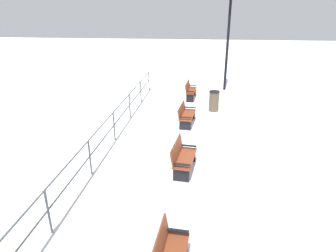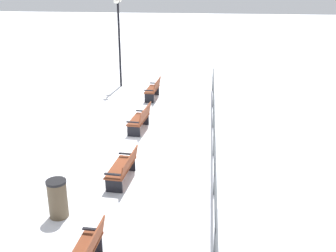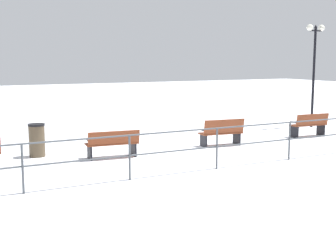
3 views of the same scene
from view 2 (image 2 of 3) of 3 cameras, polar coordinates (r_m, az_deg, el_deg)
The scene contains 7 objects.
ground_plane at distance 13.94m, azimuth -4.81°, elevation -3.53°, with size 80.00×80.00×0.00m, color white.
bench_nearest at distance 19.17m, azimuth -1.94°, elevation 4.96°, with size 0.62×1.45×0.88m.
bench_second at distance 15.53m, azimuth -3.70°, elevation 0.95°, with size 0.74×1.49×0.91m.
bench_third at distance 12.02m, azimuth -5.99°, elevation -5.54°, with size 0.72×1.57×0.82m.
lamppost_near at distance 20.84m, azimuth -6.64°, elevation 13.58°, with size 0.27×0.91×4.27m.
waterfront_railing at distance 13.45m, azimuth 6.20°, elevation -1.04°, with size 0.05×14.82×1.10m.
trash_bin at distance 10.70m, azimuth -14.55°, elevation -9.39°, with size 0.49×0.49×0.98m.
Camera 2 is at (-2.34, 12.46, 5.81)m, focal length 45.53 mm.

